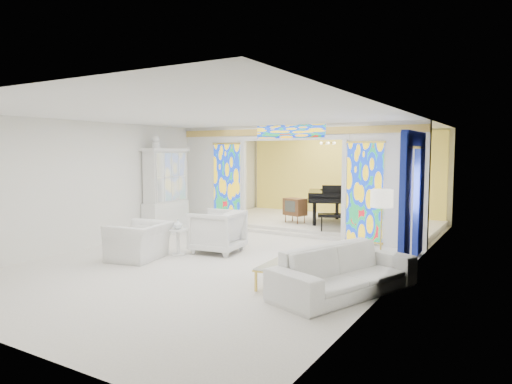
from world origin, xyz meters
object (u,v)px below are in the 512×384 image
Objects in this scene: china_cabinet at (166,192)px; armchair_right at (217,231)px; sofa at (344,271)px; armchair_left at (139,241)px; coffee_table at (288,261)px; grand_piano at (339,196)px; tv_console at (295,207)px.

armchair_right is at bearing -24.87° from china_cabinet.
sofa is at bearing -23.44° from china_cabinet.
armchair_left is (1.59, -2.62, -0.78)m from china_cabinet.
china_cabinet is at bearing 153.85° from coffee_table.
grand_piano is at bearing 102.02° from coffee_table.
coffee_table is at bearing -48.03° from tv_console.
armchair_left is 1.74m from armchair_right.
armchair_right is at bearing -74.21° from tv_console.
armchair_left is at bearing -58.71° from china_cabinet.
tv_console is (1.14, 5.22, 0.26)m from armchair_left.
armchair_right is (1.03, 1.40, 0.09)m from armchair_left.
armchair_left is at bearing 110.26° from sofa.
armchair_right reaches higher than sofa.
armchair_right is at bearing -126.51° from grand_piano.
coffee_table is 0.54× the size of grand_piano.
armchair_right is 0.33× the size of grand_piano.
armchair_left is 6.46m from grand_piano.
coffee_table is (3.47, 0.13, -0.04)m from armchair_left.
china_cabinet reaches higher than sofa.
tv_console is (-3.43, 5.28, 0.27)m from sofa.
tv_console is at bearing 54.04° from sofa.
coffee_table is at bearing -100.34° from grand_piano.
sofa is 1.13m from coffee_table.
china_cabinet is at bearing 87.55° from sofa.
grand_piano reaches higher than armchair_left.
armchair_right is at bearing 152.50° from coffee_table.
coffee_table is at bearing 101.23° from sofa.
tv_console reaches higher than sofa.
armchair_right reaches higher than coffee_table.
sofa is at bearing -39.53° from tv_console.
armchair_left is 0.37× the size of grand_piano.
tv_console is (2.73, 2.60, -0.52)m from china_cabinet.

